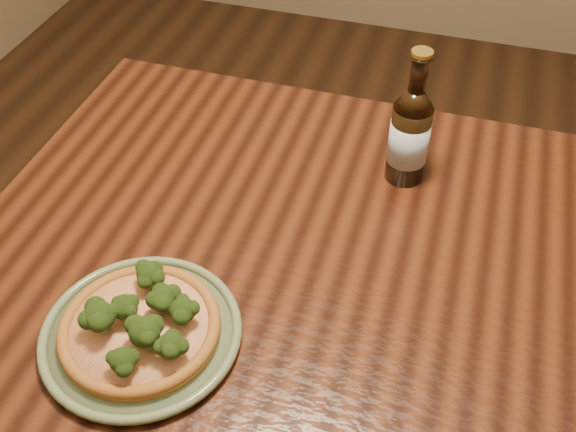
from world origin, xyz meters
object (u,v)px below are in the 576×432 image
(table, at_px, (456,327))
(beer_bottle, at_px, (410,134))
(pizza, at_px, (140,326))
(plate, at_px, (141,333))

(table, bearing_deg, beer_bottle, 120.61)
(pizza, bearing_deg, plate, 159.24)
(plate, distance_m, beer_bottle, 0.55)
(table, xyz_separation_m, pizza, (-0.43, -0.22, 0.12))
(plate, height_order, beer_bottle, beer_bottle)
(pizza, relative_size, beer_bottle, 0.90)
(beer_bottle, bearing_deg, table, -72.06)
(table, bearing_deg, pizza, -152.44)
(table, height_order, beer_bottle, beer_bottle)
(plate, xyz_separation_m, pizza, (0.00, -0.00, 0.02))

